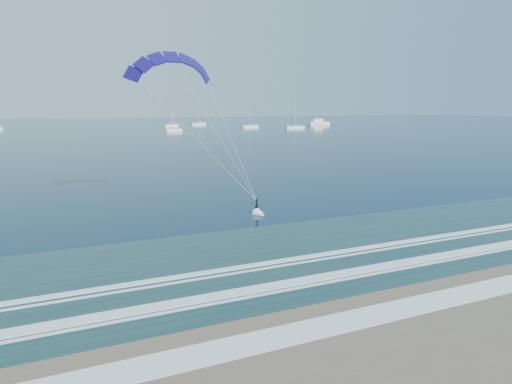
{
  "coord_description": "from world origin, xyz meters",
  "views": [
    {
      "loc": [
        -18.39,
        -18.75,
        11.18
      ],
      "look_at": [
        0.18,
        22.17,
        2.72
      ],
      "focal_mm": 32.0,
      "sensor_mm": 36.0,
      "label": 1
    }
  ],
  "objects_px": {
    "motor_yacht": "(318,123)",
    "sailboat_4": "(199,124)",
    "sailboat_6": "(295,127)",
    "sailboat_7": "(171,125)",
    "sailboat_3": "(174,130)",
    "kitesurfer_rig": "(214,129)",
    "sailboat_5": "(250,126)"
  },
  "relations": [
    {
      "from": "motor_yacht",
      "to": "sailboat_6",
      "type": "distance_m",
      "value": 45.7
    },
    {
      "from": "sailboat_6",
      "to": "sailboat_7",
      "type": "xyz_separation_m",
      "value": [
        -53.1,
        45.97,
        -0.01
      ]
    },
    {
      "from": "sailboat_3",
      "to": "sailboat_5",
      "type": "height_order",
      "value": "sailboat_5"
    },
    {
      "from": "sailboat_3",
      "to": "sailboat_6",
      "type": "xyz_separation_m",
      "value": [
        64.47,
        4.22,
        0.02
      ]
    },
    {
      "from": "motor_yacht",
      "to": "sailboat_7",
      "type": "bearing_deg",
      "value": 170.16
    },
    {
      "from": "sailboat_3",
      "to": "sailboat_5",
      "type": "relative_size",
      "value": 0.82
    },
    {
      "from": "motor_yacht",
      "to": "sailboat_3",
      "type": "xyz_separation_m",
      "value": [
        -98.1,
        -35.15,
        -0.8
      ]
    },
    {
      "from": "sailboat_3",
      "to": "sailboat_5",
      "type": "distance_m",
      "value": 52.38
    },
    {
      "from": "sailboat_4",
      "to": "sailboat_7",
      "type": "relative_size",
      "value": 1.06
    },
    {
      "from": "sailboat_5",
      "to": "sailboat_6",
      "type": "distance_m",
      "value": 24.96
    },
    {
      "from": "kitesurfer_rig",
      "to": "sailboat_5",
      "type": "height_order",
      "value": "kitesurfer_rig"
    },
    {
      "from": "kitesurfer_rig",
      "to": "sailboat_5",
      "type": "relative_size",
      "value": 1.39
    },
    {
      "from": "motor_yacht",
      "to": "sailboat_6",
      "type": "xyz_separation_m",
      "value": [
        -33.63,
        -30.93,
        -0.77
      ]
    },
    {
      "from": "sailboat_4",
      "to": "sailboat_3",
      "type": "bearing_deg",
      "value": -115.76
    },
    {
      "from": "kitesurfer_rig",
      "to": "sailboat_6",
      "type": "relative_size",
      "value": 1.23
    },
    {
      "from": "motor_yacht",
      "to": "sailboat_4",
      "type": "bearing_deg",
      "value": 153.37
    },
    {
      "from": "sailboat_5",
      "to": "sailboat_4",
      "type": "bearing_deg",
      "value": 107.76
    },
    {
      "from": "motor_yacht",
      "to": "sailboat_7",
      "type": "height_order",
      "value": "sailboat_7"
    },
    {
      "from": "motor_yacht",
      "to": "sailboat_5",
      "type": "xyz_separation_m",
      "value": [
        -50.75,
        -12.76,
        -0.78
      ]
    },
    {
      "from": "kitesurfer_rig",
      "to": "motor_yacht",
      "type": "relative_size",
      "value": 1.26
    },
    {
      "from": "kitesurfer_rig",
      "to": "sailboat_7",
      "type": "relative_size",
      "value": 1.54
    },
    {
      "from": "sailboat_4",
      "to": "sailboat_5",
      "type": "height_order",
      "value": "sailboat_5"
    },
    {
      "from": "sailboat_6",
      "to": "sailboat_3",
      "type": "bearing_deg",
      "value": -176.25
    },
    {
      "from": "motor_yacht",
      "to": "sailboat_4",
      "type": "distance_m",
      "value": 73.09
    },
    {
      "from": "motor_yacht",
      "to": "sailboat_3",
      "type": "distance_m",
      "value": 104.21
    },
    {
      "from": "sailboat_6",
      "to": "sailboat_7",
      "type": "bearing_deg",
      "value": 139.12
    },
    {
      "from": "kitesurfer_rig",
      "to": "motor_yacht",
      "type": "xyz_separation_m",
      "value": [
        135.1,
        196.42,
        -7.57
      ]
    },
    {
      "from": "motor_yacht",
      "to": "sailboat_6",
      "type": "bearing_deg",
      "value": -137.39
    },
    {
      "from": "kitesurfer_rig",
      "to": "sailboat_3",
      "type": "xyz_separation_m",
      "value": [
        36.99,
        161.26,
        -8.36
      ]
    },
    {
      "from": "sailboat_3",
      "to": "sailboat_4",
      "type": "distance_m",
      "value": 75.41
    },
    {
      "from": "sailboat_3",
      "to": "kitesurfer_rig",
      "type": "bearing_deg",
      "value": -102.92
    },
    {
      "from": "sailboat_4",
      "to": "sailboat_7",
      "type": "bearing_deg",
      "value": -140.36
    }
  ]
}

